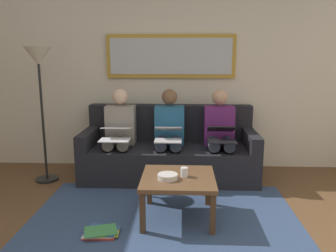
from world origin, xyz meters
The scene contains 15 objects.
wall_rear centered at (0.00, -2.60, 1.30)m, with size 6.00×0.12×2.60m, color beige.
area_rug centered at (0.00, -0.85, 0.00)m, with size 2.60×1.80×0.01m, color #33476B.
couch centered at (0.00, -2.12, 0.31)m, with size 2.20×0.90×0.90m.
framed_mirror centered at (0.00, -2.51, 1.55)m, with size 1.75×0.05×0.58m.
coffee_table centered at (-0.13, -0.90, 0.37)m, with size 0.70×0.70×0.42m.
cup centered at (-0.19, -0.90, 0.47)m, with size 0.07×0.07×0.09m, color silver.
bowl centered at (-0.04, -0.83, 0.45)m, with size 0.19×0.19×0.05m, color beige.
person_left centered at (-0.64, -2.05, 0.61)m, with size 0.38×0.58×1.14m.
laptop_black centered at (-0.64, -1.82, 0.63)m, with size 0.33×0.39×0.17m.
person_middle centered at (0.00, -2.05, 0.61)m, with size 0.38×0.58×1.14m.
laptop_silver centered at (0.00, -1.82, 0.63)m, with size 0.32×0.38×0.16m.
person_right centered at (0.64, -2.05, 0.61)m, with size 0.38×0.58×1.14m.
laptop_white centered at (0.64, -1.80, 0.63)m, with size 0.36×0.36×0.15m.
magazine_stack centered at (0.54, -0.53, 0.03)m, with size 0.33×0.29×0.05m.
standing_lamp centered at (1.55, -1.85, 1.37)m, with size 0.32×0.32×1.66m.
Camera 1 is at (-0.18, 2.19, 1.55)m, focal length 36.43 mm.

